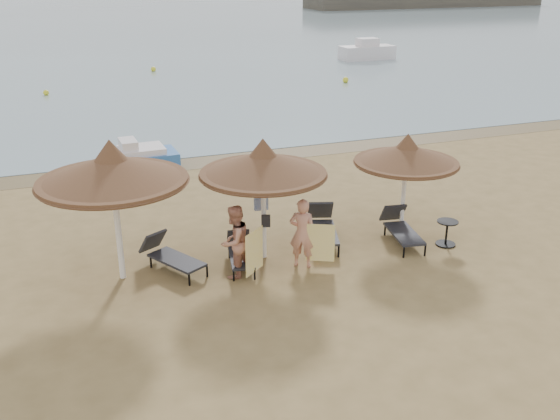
% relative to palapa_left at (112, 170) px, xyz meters
% --- Properties ---
extents(ground, '(160.00, 160.00, 0.00)m').
position_rel_palapa_left_xyz_m(ground, '(3.28, -1.34, -2.58)').
color(ground, '#9A7F4C').
rests_on(ground, ground).
extents(sea, '(200.00, 140.00, 0.03)m').
position_rel_palapa_left_xyz_m(sea, '(3.28, 78.66, -2.57)').
color(sea, gray).
rests_on(sea, ground).
extents(wet_sand_strip, '(200.00, 1.60, 0.01)m').
position_rel_palapa_left_xyz_m(wet_sand_strip, '(3.28, 8.06, -2.58)').
color(wet_sand_strip, brown).
rests_on(wet_sand_strip, ground).
extents(palapa_left, '(3.27, 3.27, 3.24)m').
position_rel_palapa_left_xyz_m(palapa_left, '(0.00, 0.00, 0.00)').
color(palapa_left, white).
rests_on(palapa_left, ground).
extents(palapa_center, '(3.00, 3.00, 2.98)m').
position_rel_palapa_left_xyz_m(palapa_center, '(3.37, -0.10, -0.21)').
color(palapa_center, white).
rests_on(palapa_center, ground).
extents(palapa_right, '(2.71, 2.71, 2.68)m').
position_rel_palapa_left_xyz_m(palapa_right, '(7.29, 0.09, -0.45)').
color(palapa_right, white).
rests_on(palapa_right, ground).
extents(lounger_far_left, '(1.38, 1.85, 0.80)m').
position_rel_palapa_left_xyz_m(lounger_far_left, '(1.11, 0.07, -2.22)').
color(lounger_far_left, black).
rests_on(lounger_far_left, ground).
extents(lounger_near_left, '(0.83, 1.66, 0.71)m').
position_rel_palapa_left_xyz_m(lounger_near_left, '(2.72, -0.25, -2.26)').
color(lounger_near_left, black).
rests_on(lounger_near_left, ground).
extents(lounger_near_right, '(1.21, 2.03, 0.86)m').
position_rel_palapa_left_xyz_m(lounger_near_right, '(5.11, 0.33, -2.19)').
color(lounger_near_right, black).
rests_on(lounger_near_right, ground).
extents(lounger_far_right, '(0.90, 1.89, 0.81)m').
position_rel_palapa_left_xyz_m(lounger_far_right, '(6.97, -0.41, -2.22)').
color(lounger_far_right, black).
rests_on(lounger_far_right, ground).
extents(side_table, '(0.54, 0.54, 0.65)m').
position_rel_palapa_left_xyz_m(side_table, '(7.92, -1.04, -2.28)').
color(side_table, black).
rests_on(side_table, ground).
extents(person_left, '(1.08, 1.00, 1.98)m').
position_rel_palapa_left_xyz_m(person_left, '(2.43, -0.79, -1.60)').
color(person_left, tan).
rests_on(person_left, ground).
extents(person_right, '(1.07, 0.98, 1.96)m').
position_rel_palapa_left_xyz_m(person_right, '(4.05, -0.87, -1.60)').
color(person_right, tan).
rests_on(person_right, ground).
extents(towel_left, '(0.57, 0.48, 1.02)m').
position_rel_palapa_left_xyz_m(towel_left, '(2.78, -1.14, -1.88)').
color(towel_left, yellow).
rests_on(towel_left, ground).
extents(towel_right, '(0.61, 0.32, 0.94)m').
position_rel_palapa_left_xyz_m(towel_right, '(4.40, -1.12, -1.94)').
color(towel_right, yellow).
rests_on(towel_right, ground).
extents(bag_patterned, '(0.34, 0.14, 0.42)m').
position_rel_palapa_left_xyz_m(bag_patterned, '(3.37, 0.08, -1.20)').
color(bag_patterned, silver).
rests_on(bag_patterned, ground).
extents(bag_dark, '(0.22, 0.13, 0.30)m').
position_rel_palapa_left_xyz_m(bag_dark, '(3.37, -0.26, -1.57)').
color(bag_dark, black).
rests_on(bag_dark, ground).
extents(pedal_boat, '(2.42, 1.49, 1.10)m').
position_rel_palapa_left_xyz_m(pedal_boat, '(1.64, 7.92, -2.17)').
color(pedal_boat, '#2E68BB').
rests_on(pedal_boat, ground).
extents(buoy_left, '(0.31, 0.31, 0.31)m').
position_rel_palapa_left_xyz_m(buoy_left, '(-1.21, 22.75, -2.43)').
color(buoy_left, yellow).
rests_on(buoy_left, ground).
extents(buoy_mid, '(0.33, 0.33, 0.33)m').
position_rel_palapa_left_xyz_m(buoy_mid, '(5.57, 28.68, -2.42)').
color(buoy_mid, yellow).
rests_on(buoy_mid, ground).
extents(buoy_right, '(0.35, 0.35, 0.35)m').
position_rel_palapa_left_xyz_m(buoy_right, '(15.62, 20.59, -2.41)').
color(buoy_right, yellow).
rests_on(buoy_right, ground).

